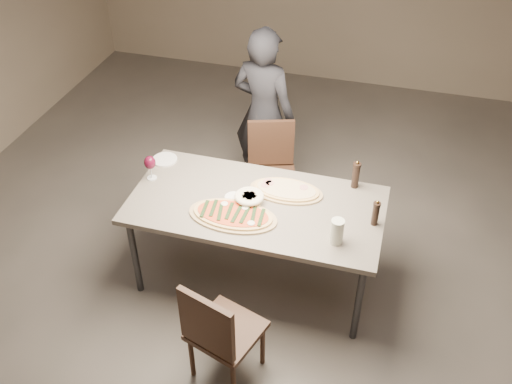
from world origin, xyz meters
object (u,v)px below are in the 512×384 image
(dining_table, at_px, (256,209))
(zucchini_pizza, at_px, (233,215))
(pepper_mill_left, at_px, (356,175))
(chair_far, at_px, (271,166))
(carafe, at_px, (337,231))
(ham_pizza, at_px, (286,190))
(diner, at_px, (264,114))
(bread_basket, at_px, (249,198))
(chair_near, at_px, (218,331))

(dining_table, xyz_separation_m, zucchini_pizza, (-0.11, -0.19, 0.07))
(pepper_mill_left, xyz_separation_m, chair_far, (-0.74, 0.44, -0.37))
(zucchini_pizza, distance_m, carafe, 0.73)
(zucchini_pizza, distance_m, pepper_mill_left, 0.95)
(dining_table, distance_m, zucchini_pizza, 0.23)
(ham_pizza, xyz_separation_m, carafe, (0.43, -0.42, 0.08))
(ham_pizza, bearing_deg, pepper_mill_left, 38.95)
(ham_pizza, distance_m, diner, 1.05)
(dining_table, relative_size, bread_basket, 8.59)
(dining_table, bearing_deg, pepper_mill_left, 30.56)
(ham_pizza, xyz_separation_m, bread_basket, (-0.22, -0.19, 0.03))
(carafe, height_order, chair_near, carafe)
(carafe, bearing_deg, bread_basket, 160.71)
(chair_near, height_order, chair_far, chair_far)
(chair_far, bearing_deg, zucchini_pizza, 71.26)
(dining_table, xyz_separation_m, chair_near, (0.02, -0.94, -0.21))
(zucchini_pizza, xyz_separation_m, chair_near, (0.14, -0.75, -0.29))
(ham_pizza, distance_m, chair_far, 0.75)
(dining_table, height_order, chair_near, chair_near)
(zucchini_pizza, bearing_deg, carafe, -18.88)
(ham_pizza, relative_size, chair_far, 0.62)
(ham_pizza, bearing_deg, diner, 130.06)
(carafe, bearing_deg, pepper_mill_left, 86.94)
(dining_table, relative_size, pepper_mill_left, 7.84)
(dining_table, xyz_separation_m, chair_far, (-0.10, 0.82, -0.21))
(dining_table, height_order, carafe, carafe)
(zucchini_pizza, relative_size, chair_near, 0.73)
(chair_near, relative_size, chair_far, 0.99)
(dining_table, height_order, ham_pizza, ham_pizza)
(chair_far, relative_size, diner, 0.55)
(zucchini_pizza, bearing_deg, pepper_mill_left, 22.28)
(chair_near, bearing_deg, pepper_mill_left, 82.68)
(ham_pizza, bearing_deg, dining_table, -118.22)
(ham_pizza, height_order, chair_far, chair_far)
(zucchini_pizza, bearing_deg, ham_pizza, 37.40)
(chair_near, relative_size, diner, 0.54)
(diner, bearing_deg, dining_table, 114.72)
(zucchini_pizza, xyz_separation_m, carafe, (0.72, -0.05, 0.07))
(zucchini_pizza, bearing_deg, diner, 81.48)
(pepper_mill_left, height_order, carafe, pepper_mill_left)
(zucchini_pizza, relative_size, pepper_mill_left, 2.72)
(bread_basket, bearing_deg, chair_far, 93.51)
(chair_far, bearing_deg, pepper_mill_left, 131.10)
(dining_table, bearing_deg, carafe, -21.55)
(zucchini_pizza, bearing_deg, bread_basket, 54.92)
(zucchini_pizza, xyz_separation_m, chair_far, (0.01, 1.01, -0.28))
(dining_table, relative_size, zucchini_pizza, 2.88)
(ham_pizza, relative_size, bread_basket, 2.56)
(zucchini_pizza, xyz_separation_m, ham_pizza, (0.29, 0.37, -0.00))
(pepper_mill_left, height_order, diner, diner)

